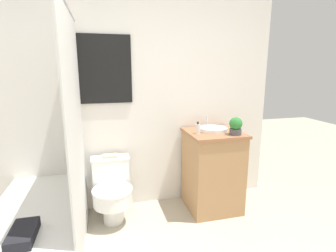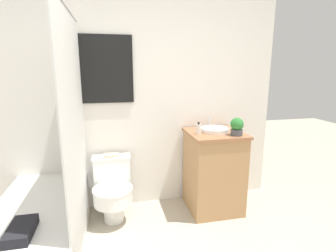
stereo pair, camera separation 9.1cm
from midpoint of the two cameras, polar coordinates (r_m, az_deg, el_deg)
wall_back at (r=2.85m, az=-7.85°, el=6.75°), size 3.33×0.07×2.50m
shower_area at (r=2.54m, az=-24.75°, el=-18.62°), size 0.70×1.35×1.98m
toilet at (r=2.81m, az=-11.03°, el=-13.13°), size 0.39×0.52×0.63m
vanity at (r=2.95m, az=10.75°, el=-9.56°), size 0.57×0.57×0.88m
sink at (r=2.83m, az=10.95°, el=-0.77°), size 0.30×0.34×0.13m
soap_bottle at (r=2.68m, az=7.62°, el=-0.67°), size 0.05×0.05×0.13m
potted_plant at (r=2.71m, az=15.70°, el=-0.10°), size 0.13×0.13×0.18m
book_on_tank at (r=2.82m, az=-11.37°, el=-6.24°), size 0.15×0.10×0.02m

